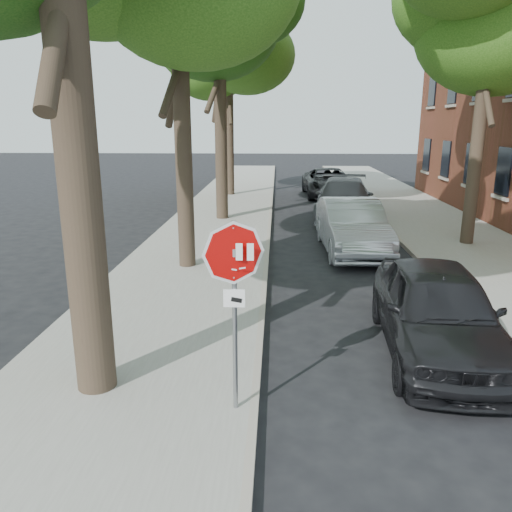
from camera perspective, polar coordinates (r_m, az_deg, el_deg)
The scene contains 13 objects.
ground at distance 7.20m, azimuth 3.53°, elevation -17.80°, with size 120.00×120.00×0.00m, color black.
sidewalk_left at distance 18.60m, azimuth -4.83°, elevation 3.06°, with size 4.00×55.00×0.12m, color gray.
sidewalk_right at distance 19.45m, azimuth 20.89°, elevation 2.65°, with size 4.00×55.00×0.12m, color gray.
curb_left at distance 18.45m, azimuth 1.50°, elevation 3.03°, with size 0.12×55.00×0.13m, color #9E9384.
curb_right at distance 18.90m, azimuth 14.98°, elevation 2.81°, with size 0.12×55.00×0.13m, color #9E9384.
stop_sign at distance 6.35m, azimuth -2.52°, elevation -2.86°, with size 0.76×0.34×2.61m.
tree_mid_b at distance 20.71m, azimuth -4.32°, elevation 26.40°, with size 5.88×5.46×10.36m.
tree_far at distance 27.48m, azimuth -3.14°, elevation 21.93°, with size 5.29×4.91×9.33m.
tree_right at distance 17.60m, azimuth 25.24°, elevation 24.57°, with size 5.29×4.91×9.33m.
car_a at distance 9.14m, azimuth 19.98°, elevation -5.85°, with size 1.85×4.59×1.56m, color black.
car_b at distance 15.61m, azimuth 10.89°, elevation 3.32°, with size 1.71×4.89×1.61m, color #B0B2B9.
car_c at distance 21.11m, azimuth 10.00°, elevation 6.42°, with size 2.31×5.67×1.65m, color #424246.
car_d at distance 27.48m, azimuth 8.29°, elevation 8.30°, with size 2.51×5.43×1.51m, color black.
Camera 1 is at (-0.16, -6.05, 3.90)m, focal length 35.00 mm.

